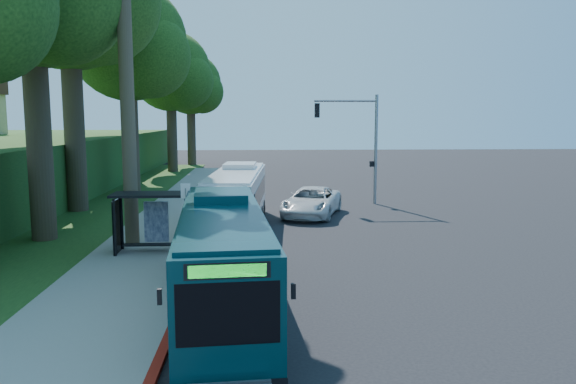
{
  "coord_description": "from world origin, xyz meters",
  "views": [
    {
      "loc": [
        -2.68,
        -25.66,
        5.61
      ],
      "look_at": [
        -1.3,
        1.0,
        2.02
      ],
      "focal_mm": 35.0,
      "sensor_mm": 36.0,
      "label": 1
    }
  ],
  "objects": [
    {
      "name": "tree_5",
      "position": [
        -10.41,
        39.99,
        8.96
      ],
      "size": [
        7.35,
        7.0,
        12.86
      ],
      "color": "#382B1E",
      "rests_on": "ground"
    },
    {
      "name": "traffic_signal_pole",
      "position": [
        3.78,
        10.0,
        4.42
      ],
      "size": [
        4.1,
        0.3,
        7.0
      ],
      "color": "gray",
      "rests_on": "ground"
    },
    {
      "name": "pickup",
      "position": [
        0.29,
        5.77,
        0.81
      ],
      "size": [
        4.27,
        6.35,
        1.62
      ],
      "primitive_type": "imported",
      "rotation": [
        0.0,
        0.0,
        -0.3
      ],
      "color": "silver",
      "rests_on": "ground"
    },
    {
      "name": "sidewalk",
      "position": [
        -7.3,
        0.0,
        0.06
      ],
      "size": [
        4.5,
        70.0,
        0.12
      ],
      "primitive_type": "cube",
      "color": "gray",
      "rests_on": "ground"
    },
    {
      "name": "tree_4",
      "position": [
        -11.4,
        31.98,
        9.73
      ],
      "size": [
        8.4,
        8.0,
        14.14
      ],
      "color": "#382B1E",
      "rests_on": "ground"
    },
    {
      "name": "ground",
      "position": [
        0.0,
        0.0,
        0.0
      ],
      "size": [
        140.0,
        140.0,
        0.0
      ],
      "primitive_type": "plane",
      "color": "black",
      "rests_on": "ground"
    },
    {
      "name": "tree_3",
      "position": [
        -13.88,
        23.98,
        11.98
      ],
      "size": [
        10.08,
        9.6,
        17.28
      ],
      "color": "#382B1E",
      "rests_on": "ground"
    },
    {
      "name": "grass_verge",
      "position": [
        -13.0,
        5.0,
        0.03
      ],
      "size": [
        8.0,
        70.0,
        0.06
      ],
      "primitive_type": "cube",
      "color": "#234719",
      "rests_on": "ground"
    },
    {
      "name": "teal_bus",
      "position": [
        -3.77,
        -9.63,
        1.59
      ],
      "size": [
        3.25,
        11.09,
        3.26
      ],
      "rotation": [
        0.0,
        0.0,
        0.08
      ],
      "color": "#092C33",
      "rests_on": "ground"
    },
    {
      "name": "white_bus",
      "position": [
        -3.79,
        2.1,
        1.56
      ],
      "size": [
        2.95,
        10.85,
        3.2
      ],
      "rotation": [
        0.0,
        0.0,
        -0.06
      ],
      "color": "silver",
      "rests_on": "ground"
    },
    {
      "name": "red_curb",
      "position": [
        -5.0,
        -4.0,
        0.07
      ],
      "size": [
        0.25,
        30.0,
        0.13
      ],
      "primitive_type": "cube",
      "color": "maroon",
      "rests_on": "ground"
    },
    {
      "name": "tree_2",
      "position": [
        -11.89,
        15.98,
        10.48
      ],
      "size": [
        8.82,
        8.4,
        15.12
      ],
      "color": "#382B1E",
      "rests_on": "ground"
    },
    {
      "name": "stop_sign_pole",
      "position": [
        -5.4,
        -5.0,
        2.08
      ],
      "size": [
        0.35,
        0.06,
        3.17
      ],
      "color": "gray",
      "rests_on": "ground"
    },
    {
      "name": "bus_shelter",
      "position": [
        -7.26,
        -2.86,
        1.81
      ],
      "size": [
        3.2,
        1.51,
        2.55
      ],
      "color": "black",
      "rests_on": "ground"
    }
  ]
}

